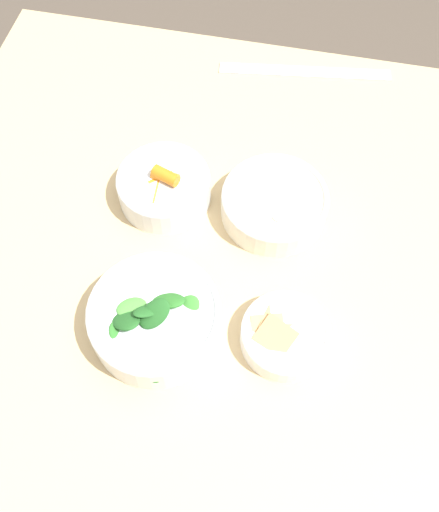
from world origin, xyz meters
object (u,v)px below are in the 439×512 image
(bowl_carrots, at_px, (164,186))
(ruler, at_px, (305,72))
(bowl_cookies, at_px, (285,335))
(bowl_beans_hotdog, at_px, (274,204))
(bowl_greens, at_px, (155,318))

(bowl_carrots, bearing_deg, ruler, 60.64)
(bowl_cookies, relative_size, ruler, 0.39)
(ruler, bearing_deg, bowl_carrots, -119.36)
(bowl_carrots, relative_size, bowl_beans_hotdog, 0.89)
(bowl_greens, distance_m, ruler, 0.60)
(ruler, bearing_deg, bowl_beans_hotdog, -91.36)
(bowl_beans_hotdog, bearing_deg, bowl_carrots, -178.18)
(bowl_greens, height_order, bowl_cookies, bowl_greens)
(bowl_greens, bearing_deg, ruler, 75.86)
(bowl_greens, relative_size, ruler, 0.58)
(bowl_carrots, xyz_separation_m, bowl_beans_hotdog, (0.19, 0.01, -0.01))
(bowl_carrots, relative_size, bowl_cookies, 1.18)
(bowl_carrots, distance_m, bowl_cookies, 0.32)
(bowl_carrots, distance_m, ruler, 0.40)
(bowl_carrots, xyz_separation_m, bowl_greens, (0.05, -0.24, 0.01))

